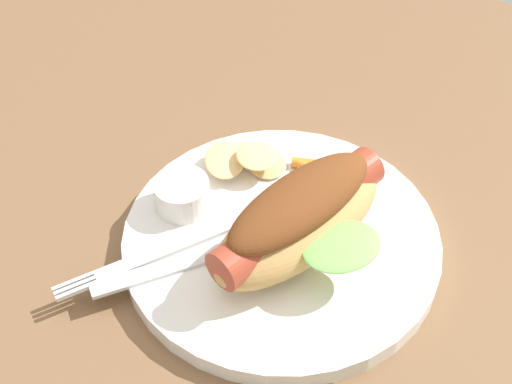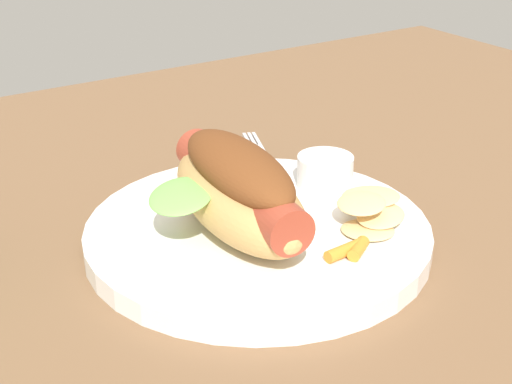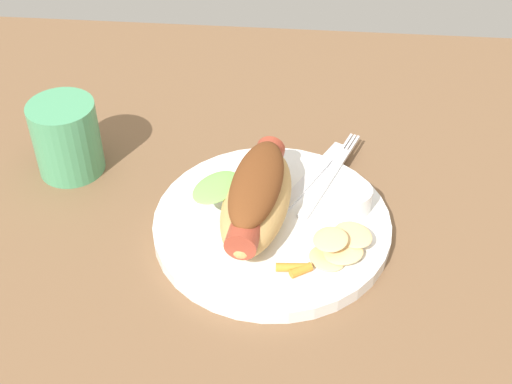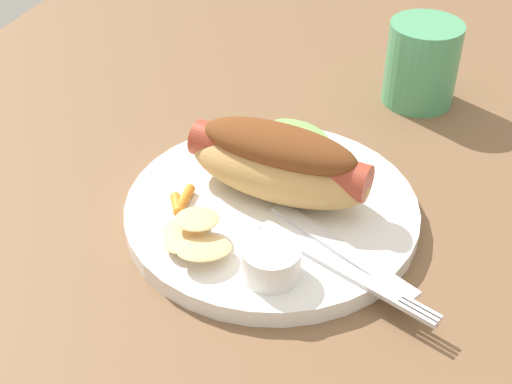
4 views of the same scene
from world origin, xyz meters
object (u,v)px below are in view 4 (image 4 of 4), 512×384
sauce_ramekin (271,262)px  chips_pile (193,234)px  hot_dog (281,161)px  fork (341,268)px  knife (341,249)px  carrot_garnish (181,201)px  drinking_cup (422,63)px  plate (270,212)px

sauce_ramekin → chips_pile: size_ratio=0.56×
hot_dog → fork: (-7.63, -7.41, -3.09)cm
fork → knife: size_ratio=1.06×
sauce_ramekin → knife: 6.28cm
sauce_ramekin → fork: (2.25, -4.88, -1.08)cm
knife → carrot_garnish: carrot_garnish is taller
fork → chips_pile: bearing=-153.6°
hot_dog → knife: (-5.50, -6.88, -3.11)cm
chips_pile → carrot_garnish: bearing=35.0°
hot_dog → chips_pile: (-8.69, 4.40, -2.28)cm
sauce_ramekin → drinking_cup: 32.97cm
chips_pile → carrot_garnish: chips_pile is taller
sauce_ramekin → fork: size_ratio=0.29×
sauce_ramekin → knife: bearing=-44.9°
plate → hot_dog: hot_dog is taller
hot_dog → carrot_garnish: bearing=-142.1°
carrot_garnish → hot_dog: bearing=-58.6°
carrot_garnish → plate: bearing=-70.4°
knife → carrot_garnish: bearing=-156.2°
carrot_garnish → drinking_cup: size_ratio=0.41×
hot_dog → carrot_garnish: 9.06cm
sauce_ramekin → fork: bearing=-65.3°
knife → chips_pile: (-3.19, 11.28, 0.83)cm
plate → chips_pile: (-6.74, 4.18, 1.81)cm
plate → sauce_ramekin: size_ratio=5.59×
hot_dog → knife: bearing=-32.1°
plate → carrot_garnish: (-2.53, 7.12, 1.24)cm
hot_dog → chips_pile: bearing=-110.3°
sauce_ramekin → chips_pile: sauce_ramekin is taller
chips_pile → sauce_ramekin: bearing=-99.8°
plate → fork: fork is taller
sauce_ramekin → carrot_garnish: size_ratio=1.22×
fork → drinking_cup: bearing=109.5°
fork → chips_pile: (-1.06, 11.80, 0.81)cm
hot_dog → drinking_cup: drinking_cup is taller
sauce_ramekin → carrot_garnish: 11.28cm
hot_dog → knife: size_ratio=1.16×
hot_dog → sauce_ramekin: 10.39cm
plate → knife: size_ratio=1.73×
plate → fork: bearing=-126.7°
fork → drinking_cup: 30.30cm
drinking_cup → fork: bearing=178.2°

